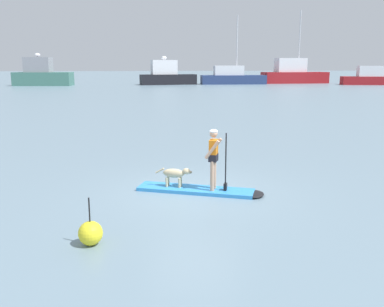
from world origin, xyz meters
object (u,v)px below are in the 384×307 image
moored_boat_starboard (232,77)px  moored_boat_far_port (293,74)px  moored_boat_far_starboard (378,78)px  paddleboard (203,190)px  dog (175,174)px  moored_boat_outer (42,75)px  person_paddler (214,155)px  moored_boat_port (167,75)px  marker_buoy (91,233)px

moored_boat_starboard → moored_boat_far_port: (11.91, 2.30, 0.47)m
moored_boat_starboard → moored_boat_far_starboard: (24.34, -5.07, -0.02)m
paddleboard → dog: (-0.78, 0.28, 0.43)m
moored_boat_outer → moored_boat_far_starboard: bearing=-3.3°
person_paddler → moored_boat_outer: 65.11m
moored_boat_port → dog: bearing=-92.3°
moored_boat_outer → moored_boat_far_starboard: moored_boat_far_starboard is taller
dog → moored_boat_far_port: bearing=68.5°
dog → marker_buoy: bearing=-118.0°
moored_boat_far_starboard → paddleboard: bearing=-122.6°
moored_boat_port → moored_boat_far_starboard: bearing=-7.0°
paddleboard → moored_boat_starboard: (13.26, 63.92, 1.18)m
dog → moored_boat_starboard: size_ratio=0.09×
person_paddler → moored_boat_far_starboard: moored_boat_far_starboard is taller
paddleboard → moored_boat_far_port: size_ratio=0.28×
moored_boat_far_port → moored_boat_starboard: bearing=-169.1°
moored_boat_port → marker_buoy: bearing=-93.9°
person_paddler → dog: person_paddler is taller
moored_boat_far_starboard → person_paddler: bearing=-122.3°
moored_boat_port → moored_boat_far_starboard: size_ratio=0.76×
person_paddler → dog: bearing=160.1°
paddleboard → moored_boat_starboard: moored_boat_starboard is taller
moored_boat_outer → moored_boat_far_port: 44.20m
person_paddler → marker_buoy: size_ratio=1.72×
paddleboard → moored_boat_far_port: bearing=69.2°
moored_boat_far_port → moored_boat_far_starboard: bearing=-30.6°
dog → moored_boat_far_starboard: (38.38, 58.57, 0.73)m
moored_boat_outer → moored_boat_starboard: 32.15m
moored_boat_far_port → moored_boat_outer: bearing=-174.7°
person_paddler → moored_boat_port: size_ratio=0.17×
dog → moored_boat_port: moored_boat_port is taller
person_paddler → moored_boat_starboard: size_ratio=0.15×
dog → marker_buoy: 4.13m
moored_boat_starboard → marker_buoy: 69.16m
dog → moored_boat_port: size_ratio=0.11×
person_paddler → moored_boat_far_port: (24.89, 66.32, 0.61)m
dog → moored_boat_starboard: (14.03, 63.64, 0.75)m
moored_boat_outer → person_paddler: bearing=-72.9°
person_paddler → moored_boat_starboard: 65.32m
person_paddler → moored_boat_port: (1.49, 63.33, 0.46)m
moored_boat_far_port → dog: bearing=-111.5°
person_paddler → moored_boat_far_starboard: bearing=57.7°
moored_boat_port → moored_boat_starboard: moored_boat_starboard is taller
person_paddler → moored_boat_starboard: moored_boat_starboard is taller
person_paddler → moored_boat_outer: moored_boat_outer is taller
moored_boat_far_port → marker_buoy: bearing=-111.8°
moored_boat_port → moored_boat_far_starboard: 36.09m
person_paddler → moored_boat_far_starboard: 69.77m
moored_boat_port → marker_buoy: size_ratio=9.96×
paddleboard → person_paddler: person_paddler is taller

